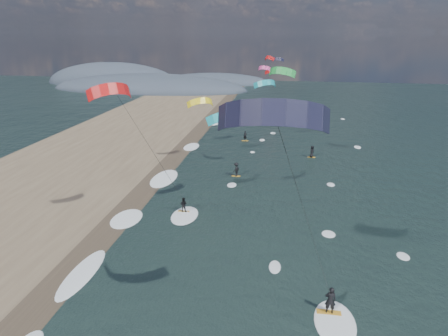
# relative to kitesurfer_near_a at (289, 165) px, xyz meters

# --- Properties ---
(wet_sand_strip) EXTENTS (3.00, 240.00, 0.00)m
(wet_sand_strip) POSITION_rel_kitesurfer_near_a_xyz_m (-15.90, 10.36, -11.87)
(wet_sand_strip) COLOR #382D23
(wet_sand_strip) RESTS_ON ground
(coastal_hills) EXTENTS (80.00, 41.00, 15.00)m
(coastal_hills) POSITION_rel_kitesurfer_near_a_xyz_m (-48.74, 108.22, -11.88)
(coastal_hills) COLOR #3D4756
(coastal_hills) RESTS_ON ground
(kitesurfer_near_a) EXTENTS (7.99, 8.43, 15.33)m
(kitesurfer_near_a) POSITION_rel_kitesurfer_near_a_xyz_m (0.00, 0.00, 0.00)
(kitesurfer_near_a) COLOR #BE8421
(kitesurfer_near_a) RESTS_ON ground
(kitesurfer_near_b) EXTENTS (6.86, 9.02, 14.22)m
(kitesurfer_near_b) POSITION_rel_kitesurfer_near_a_xyz_m (-12.24, 13.56, -2.92)
(kitesurfer_near_b) COLOR #BE8421
(kitesurfer_near_b) RESTS_ON ground
(far_kitesurfers) EXTENTS (11.72, 17.66, 1.84)m
(far_kitesurfers) POSITION_rel_kitesurfer_near_a_xyz_m (-3.02, 34.09, -10.98)
(far_kitesurfers) COLOR #BE8421
(far_kitesurfers) RESTS_ON ground
(bg_kite_field) EXTENTS (13.25, 76.48, 5.59)m
(bg_kite_field) POSITION_rel_kitesurfer_near_a_xyz_m (-4.72, 52.59, -1.51)
(bg_kite_field) COLOR #D83F8C
(bg_kite_field) RESTS_ON ground
(shoreline_surf) EXTENTS (2.40, 79.40, 0.11)m
(shoreline_surf) POSITION_rel_kitesurfer_near_a_xyz_m (-14.70, 15.11, -11.88)
(shoreline_surf) COLOR white
(shoreline_surf) RESTS_ON ground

